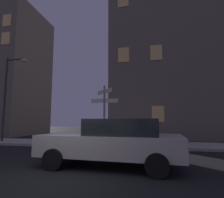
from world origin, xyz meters
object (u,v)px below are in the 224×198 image
(signpost, at_px, (104,109))
(car_far_oncoming, at_px, (113,141))
(cyclist, at_px, (116,136))
(street_lamp, at_px, (8,91))

(signpost, height_order, car_far_oncoming, signpost)
(signpost, relative_size, cyclist, 1.88)
(car_far_oncoming, distance_m, cyclist, 3.00)
(street_lamp, height_order, cyclist, street_lamp)
(signpost, xyz_separation_m, street_lamp, (-6.89, 0.33, 1.36))
(car_far_oncoming, bearing_deg, cyclist, 98.23)
(car_far_oncoming, bearing_deg, street_lamp, 150.31)
(signpost, distance_m, cyclist, 2.23)
(signpost, xyz_separation_m, car_far_oncoming, (1.38, -4.38, -1.38))
(street_lamp, distance_m, cyclist, 8.51)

